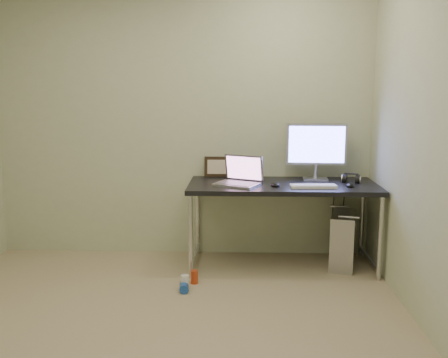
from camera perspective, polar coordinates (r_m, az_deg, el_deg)
floor at (r=3.33m, az=-8.23°, el=-17.81°), size 3.50×3.50×0.00m
wall_back at (r=4.68m, az=-4.81°, el=6.39°), size 3.50×0.02×2.50m
desk at (r=4.38m, az=6.71°, el=-1.51°), size 1.64×0.72×0.75m
tower_computer at (r=4.59m, az=13.45°, el=-6.76°), size 0.31×0.50×0.51m
cable_a at (r=4.81m, az=12.29°, el=-3.98°), size 0.01×0.16×0.69m
cable_b at (r=4.81m, az=13.38°, el=-4.26°), size 0.02×0.11×0.71m
can_red at (r=4.14m, az=-3.42°, el=-11.11°), size 0.08×0.08×0.11m
can_white at (r=4.02m, az=-4.48°, el=-11.70°), size 0.08×0.08×0.12m
can_blue at (r=4.00m, az=-4.58°, el=-12.18°), size 0.09×0.14×0.07m
laptop at (r=4.29m, az=1.80°, el=0.13°), size 0.45×0.42×0.25m
monitor at (r=4.57m, az=10.51°, el=3.62°), size 0.54×0.17×0.51m
keyboard at (r=4.23m, az=10.17°, el=-0.81°), size 0.38×0.14×0.02m
mouse_right at (r=4.33m, az=14.23°, el=-0.62°), size 0.09×0.12×0.04m
mouse_left at (r=4.24m, az=5.88°, el=-0.56°), size 0.10×0.13×0.04m
headphones at (r=4.53m, az=14.33°, el=-0.04°), size 0.18×0.10×0.10m
picture_frame at (r=4.67m, az=-0.80°, el=1.42°), size 0.24×0.07×0.19m
webcam at (r=4.62m, az=1.14°, el=1.11°), size 0.04×0.03×0.11m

